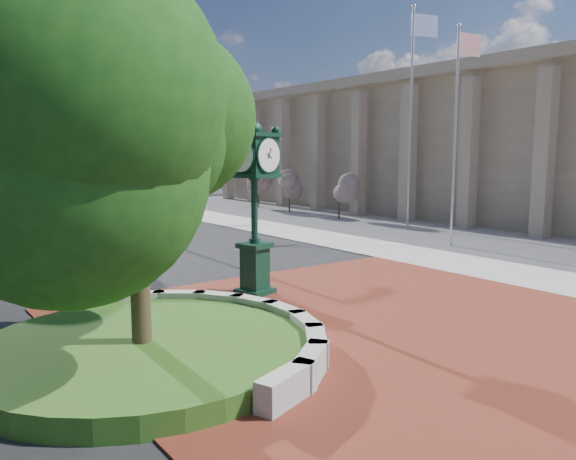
{
  "coord_description": "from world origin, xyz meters",
  "views": [
    {
      "loc": [
        -8.72,
        -9.59,
        3.8
      ],
      "look_at": [
        -0.57,
        1.5,
        1.94
      ],
      "focal_mm": 35.0,
      "sensor_mm": 36.0,
      "label": 1
    }
  ],
  "objects_px": {
    "street_lamp_near": "(90,122)",
    "street_lamp_far": "(11,135)",
    "parked_car": "(52,190)",
    "flagpole_a": "(455,135)",
    "flagpole_b": "(411,115)",
    "post_clock": "(254,193)"
  },
  "relations": [
    {
      "from": "street_lamp_near",
      "to": "street_lamp_far",
      "type": "height_order",
      "value": "street_lamp_near"
    },
    {
      "from": "parked_car",
      "to": "flagpole_a",
      "type": "xyz_separation_m",
      "value": [
        7.18,
        -35.23,
        3.79
      ]
    },
    {
      "from": "flagpole_b",
      "to": "street_lamp_near",
      "type": "relative_size",
      "value": 1.16
    },
    {
      "from": "flagpole_b",
      "to": "street_lamp_far",
      "type": "relative_size",
      "value": 1.24
    },
    {
      "from": "flagpole_a",
      "to": "flagpole_b",
      "type": "xyz_separation_m",
      "value": [
        3.47,
        5.45,
        1.22
      ]
    },
    {
      "from": "post_clock",
      "to": "flagpole_a",
      "type": "bearing_deg",
      "value": 10.22
    },
    {
      "from": "post_clock",
      "to": "parked_car",
      "type": "distance_m",
      "value": 37.46
    },
    {
      "from": "post_clock",
      "to": "parked_car",
      "type": "xyz_separation_m",
      "value": [
        3.82,
        37.21,
        -1.98
      ]
    },
    {
      "from": "parked_car",
      "to": "street_lamp_far",
      "type": "bearing_deg",
      "value": 171.51
    },
    {
      "from": "flagpole_a",
      "to": "street_lamp_far",
      "type": "relative_size",
      "value": 0.98
    },
    {
      "from": "flagpole_a",
      "to": "flagpole_b",
      "type": "distance_m",
      "value": 6.58
    },
    {
      "from": "post_clock",
      "to": "flagpole_b",
      "type": "bearing_deg",
      "value": 27.2
    },
    {
      "from": "street_lamp_near",
      "to": "flagpole_b",
      "type": "bearing_deg",
      "value": -50.02
    },
    {
      "from": "post_clock",
      "to": "street_lamp_far",
      "type": "xyz_separation_m",
      "value": [
        0.98,
        37.41,
        2.57
      ]
    },
    {
      "from": "flagpole_a",
      "to": "street_lamp_far",
      "type": "xyz_separation_m",
      "value": [
        -10.02,
        35.42,
        0.76
      ]
    },
    {
      "from": "post_clock",
      "to": "street_lamp_near",
      "type": "xyz_separation_m",
      "value": [
        2.47,
        21.75,
        2.93
      ]
    },
    {
      "from": "street_lamp_far",
      "to": "flagpole_a",
      "type": "bearing_deg",
      "value": -74.2
    },
    {
      "from": "flagpole_a",
      "to": "street_lamp_far",
      "type": "height_order",
      "value": "street_lamp_far"
    },
    {
      "from": "flagpole_b",
      "to": "street_lamp_far",
      "type": "bearing_deg",
      "value": 114.24
    },
    {
      "from": "flagpole_a",
      "to": "flagpole_b",
      "type": "height_order",
      "value": "flagpole_b"
    },
    {
      "from": "parked_car",
      "to": "street_lamp_far",
      "type": "relative_size",
      "value": 0.51
    },
    {
      "from": "flagpole_b",
      "to": "flagpole_a",
      "type": "bearing_deg",
      "value": -122.47
    }
  ]
}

